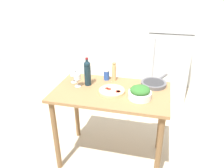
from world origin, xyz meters
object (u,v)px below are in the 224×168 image
object	(u,v)px
pepper_mill	(114,71)
cast_iron_skillet	(154,84)
homemade_pizza	(112,91)
salad_bowl	(140,93)
refrigerator	(169,51)
salt_canister	(107,75)
wine_glass_near	(77,77)
wine_glass_far	(73,73)
wine_bottle	(87,72)

from	to	relation	value
pepper_mill	cast_iron_skillet	distance (m)	0.46
homemade_pizza	cast_iron_skillet	world-z (taller)	cast_iron_skillet
pepper_mill	salad_bowl	distance (m)	0.48
refrigerator	homemade_pizza	world-z (taller)	refrigerator
pepper_mill	salt_canister	size ratio (longest dim) A/B	1.88
wine_glass_near	wine_glass_far	distance (m)	0.12
wine_bottle	pepper_mill	bearing A→B (deg)	35.63
refrigerator	salad_bowl	distance (m)	1.94
wine_glass_far	salad_bowl	bearing A→B (deg)	-13.84
cast_iron_skillet	salt_canister	bearing A→B (deg)	177.39
wine_glass_near	salad_bowl	size ratio (longest dim) A/B	0.64
wine_glass_far	cast_iron_skillet	xyz separation A→B (m)	(0.88, 0.13, -0.09)
wine_glass_near	cast_iron_skillet	world-z (taller)	wine_glass_near
cast_iron_skillet	wine_bottle	bearing A→B (deg)	-167.70
wine_glass_far	refrigerator	bearing A→B (deg)	58.86
wine_glass_far	cast_iron_skillet	distance (m)	0.89
wine_bottle	homemade_pizza	distance (m)	0.34
refrigerator	salad_bowl	xyz separation A→B (m)	(-0.28, -1.91, 0.14)
homemade_pizza	salad_bowl	bearing A→B (deg)	-11.40
pepper_mill	wine_bottle	bearing A→B (deg)	-144.37
refrigerator	cast_iron_skillet	distance (m)	1.60
refrigerator	salad_bowl	world-z (taller)	refrigerator
wine_bottle	salad_bowl	distance (m)	0.62
wine_bottle	salt_canister	bearing A→B (deg)	47.36
wine_glass_near	salad_bowl	bearing A→B (deg)	-8.54
salt_canister	cast_iron_skillet	size ratio (longest dim) A/B	0.29
refrigerator	salad_bowl	bearing A→B (deg)	-98.30
wine_bottle	pepper_mill	size ratio (longest dim) A/B	1.37
salt_canister	salad_bowl	bearing A→B (deg)	-39.01
wine_bottle	wine_glass_far	size ratio (longest dim) A/B	2.12
wine_glass_far	homemade_pizza	size ratio (longest dim) A/B	0.54
wine_bottle	salad_bowl	world-z (taller)	wine_bottle
wine_bottle	salad_bowl	size ratio (longest dim) A/B	1.36
wine_bottle	salt_canister	size ratio (longest dim) A/B	2.58
cast_iron_skillet	pepper_mill	bearing A→B (deg)	176.50
wine_bottle	wine_glass_far	bearing A→B (deg)	172.78
refrigerator	wine_glass_far	xyz separation A→B (m)	(-1.04, -1.72, 0.19)
homemade_pizza	refrigerator	bearing A→B (deg)	72.85
refrigerator	wine_glass_far	bearing A→B (deg)	-121.14
refrigerator	cast_iron_skillet	bearing A→B (deg)	-95.89
wine_glass_far	salt_canister	world-z (taller)	wine_glass_far
salad_bowl	cast_iron_skillet	size ratio (longest dim) A/B	0.55
cast_iron_skillet	homemade_pizza	bearing A→B (deg)	-147.50
wine_bottle	pepper_mill	world-z (taller)	wine_bottle
wine_bottle	homemade_pizza	xyz separation A→B (m)	(0.29, -0.11, -0.13)
wine_bottle	cast_iron_skillet	distance (m)	0.73
homemade_pizza	pepper_mill	bearing A→B (deg)	98.38
wine_glass_near	homemade_pizza	distance (m)	0.40
wine_glass_near	salt_canister	distance (m)	0.36
wine_bottle	pepper_mill	distance (m)	0.31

